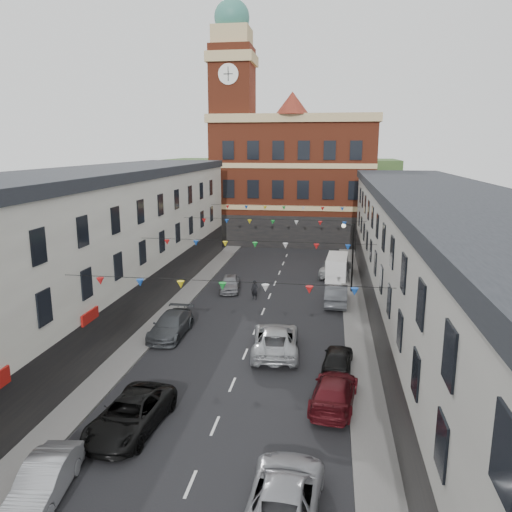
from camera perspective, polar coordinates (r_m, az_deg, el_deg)
The scene contains 21 objects.
ground at distance 30.71m, azimuth -1.24°, elevation -11.14°, with size 160.00×160.00×0.00m, color black.
pavement_left at distance 34.21m, azimuth -12.26°, elevation -8.76°, with size 1.80×64.00×0.15m, color #605E5B.
pavement_right at distance 32.20m, azimuth 11.77°, elevation -10.12°, with size 1.80×64.00×0.15m, color #605E5B.
terrace_left at distance 33.90m, azimuth -21.01°, elevation -0.20°, with size 8.40×56.00×10.70m.
terrace_right at distance 30.47m, azimuth 21.47°, elevation -2.57°, with size 8.40×56.00×9.70m.
civic_building at distance 65.98m, azimuth 4.39°, elevation 8.82°, with size 20.60×13.30×18.50m.
clock_tower at distance 63.97m, azimuth -2.65°, elevation 14.82°, with size 5.60×5.60×30.00m.
distant_hill at distance 90.45m, azimuth 2.95°, elevation 7.83°, with size 40.00×14.00×10.00m, color #294821.
street_lamp at distance 42.59m, azimuth 10.70°, elevation 0.89°, with size 1.10×0.36×6.00m.
car_left_b at distance 20.83m, azimuth -23.07°, elevation -22.54°, with size 1.45×4.17×1.37m, color #999AA0.
car_left_c at distance 23.68m, azimuth -14.16°, elevation -17.15°, with size 2.48×5.38×1.50m, color black.
car_left_d at distance 33.69m, azimuth -9.70°, elevation -7.79°, with size 2.07×5.08×1.48m, color #404448.
car_left_e at distance 43.25m, azimuth -3.01°, elevation -3.12°, with size 1.62×4.03×1.37m, color gray.
car_right_b at distance 18.76m, azimuth 3.29°, elevation -25.59°, with size 2.47×5.35×1.49m, color #98999F.
car_right_c at distance 25.19m, azimuth 8.91°, elevation -15.07°, with size 2.01×4.94×1.43m, color #541016.
car_right_d at distance 28.87m, azimuth 9.34°, elevation -11.46°, with size 1.58×3.92×1.34m, color black.
car_right_e at distance 40.07m, azimuth 9.18°, elevation -4.35°, with size 1.72×4.93×1.62m, color #44464B.
car_right_f at distance 48.76m, azimuth 9.10°, elevation -1.32°, with size 2.69×5.83×1.62m, color #A9ACAE.
moving_car at distance 30.69m, azimuth 2.24°, elevation -9.51°, with size 2.71×5.89×1.64m, color #B1B4B8.
white_van at distance 47.95m, azimuth 9.24°, elevation -1.24°, with size 1.85×4.81×2.13m, color white.
pedestrian at distance 40.77m, azimuth -0.16°, elevation -3.90°, with size 0.59×0.39×1.62m, color black.
Camera 1 is at (4.83, -27.72, 12.31)m, focal length 35.00 mm.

